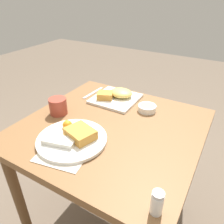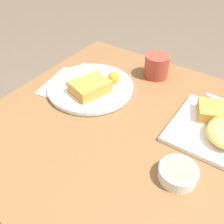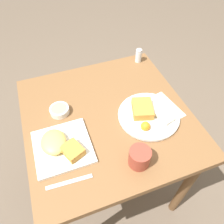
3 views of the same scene
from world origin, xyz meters
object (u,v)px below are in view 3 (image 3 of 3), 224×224
Objects in this scene: plate_square_near at (61,145)px; coffee_mug at (140,157)px; sauce_ramekin at (60,110)px; salt_shaker at (138,56)px; plate_oval_far at (148,114)px; butter_knife at (69,182)px.

plate_square_near is 0.34m from coffee_mug.
salt_shaker reaches higher than sauce_ramekin.
plate_square_near is at bearing -51.64° from salt_shaker.
salt_shaker reaches higher than plate_square_near.
plate_square_near reaches higher than plate_oval_far.
salt_shaker is at bearing 161.47° from plate_oval_far.
salt_shaker is at bearing 128.36° from plate_square_near.
plate_oval_far is 0.48m from butter_knife.
plate_square_near is at bearing -9.75° from sauce_ramekin.
salt_shaker is at bearing 114.87° from sauce_ramekin.
butter_knife is at bearing -65.89° from plate_oval_far.
plate_oval_far is 3.15× the size of sauce_ramekin.
plate_oval_far reaches higher than sauce_ramekin.
salt_shaker is 0.93× the size of coffee_mug.
salt_shaker is (-0.45, 0.57, 0.01)m from plate_square_near.
plate_square_near is 2.94× the size of salt_shaker.
salt_shaker reaches higher than butter_knife.
sauce_ramekin is at bearing 87.50° from butter_knife.
coffee_mug is at bearing -34.62° from plate_oval_far.
plate_oval_far is at bearing 27.35° from butter_knife.
plate_oval_far is at bearing 94.09° from plate_square_near.
sauce_ramekin is (-0.17, -0.40, -0.00)m from plate_oval_far.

